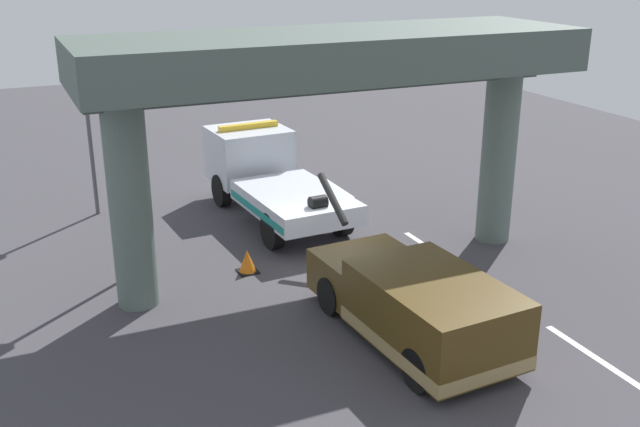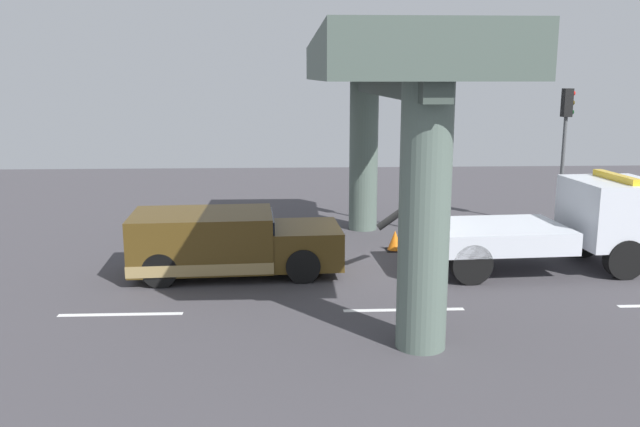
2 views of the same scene
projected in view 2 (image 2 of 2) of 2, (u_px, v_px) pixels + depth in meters
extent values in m
cube|color=#423F44|center=(384.00, 273.00, 17.04)|extent=(60.00, 40.00, 0.10)
cube|color=silver|center=(121.00, 314.00, 13.91)|extent=(2.60, 0.16, 0.01)
cube|color=silver|center=(404.00, 310.00, 14.18)|extent=(2.60, 0.16, 0.01)
cube|color=silver|center=(488.00, 236.00, 16.90)|extent=(3.98, 2.63, 0.55)
cube|color=silver|center=(613.00, 212.00, 17.13)|extent=(2.18, 2.42, 1.65)
cube|color=black|center=(637.00, 198.00, 17.12)|extent=(0.19, 2.21, 0.66)
cube|color=teal|center=(472.00, 228.00, 18.09)|extent=(3.64, 0.24, 0.20)
cylinder|color=black|center=(404.00, 209.00, 16.52)|extent=(1.42, 0.26, 1.07)
cylinder|color=black|center=(435.00, 222.00, 16.67)|extent=(0.39, 0.47, 0.36)
cube|color=yellow|center=(616.00, 177.00, 16.95)|extent=(0.35, 1.93, 0.16)
cylinder|color=black|center=(583.00, 239.00, 18.32)|extent=(1.02, 0.38, 1.00)
cylinder|color=black|center=(625.00, 259.00, 16.30)|extent=(1.02, 0.38, 1.00)
cylinder|color=black|center=(446.00, 243.00, 17.91)|extent=(1.02, 0.38, 1.00)
cylinder|color=black|center=(471.00, 264.00, 15.89)|extent=(1.02, 0.38, 1.00)
cube|color=#4C3814|center=(203.00, 239.00, 16.60)|extent=(3.58, 2.40, 1.35)
cube|color=#4C3814|center=(306.00, 244.00, 16.91)|extent=(1.85, 2.21, 0.95)
cube|color=black|center=(272.00, 226.00, 16.72)|extent=(0.18, 1.94, 0.59)
cube|color=#9E8451|center=(203.00, 258.00, 16.70)|extent=(3.60, 2.42, 0.28)
cylinder|color=black|center=(297.00, 246.00, 17.89)|extent=(0.86, 0.33, 0.84)
cylinder|color=black|center=(303.00, 266.00, 16.02)|extent=(0.86, 0.33, 0.84)
cylinder|color=black|center=(169.00, 249.00, 17.53)|extent=(0.86, 0.33, 0.84)
cylinder|color=black|center=(160.00, 270.00, 15.66)|extent=(0.86, 0.33, 0.84)
cylinder|color=#596B60|center=(364.00, 156.00, 21.30)|extent=(0.92, 0.92, 4.82)
cylinder|color=#596B60|center=(424.00, 219.00, 11.79)|extent=(0.92, 0.92, 4.82)
cube|color=#4B5B52|center=(388.00, 59.00, 15.95)|extent=(3.60, 11.72, 1.00)
cube|color=#3E4A43|center=(387.00, 88.00, 16.09)|extent=(0.50, 11.32, 0.36)
cylinder|color=#515456|center=(410.00, 173.00, 21.44)|extent=(0.12, 0.12, 3.70)
cube|color=black|center=(412.00, 101.00, 20.98)|extent=(0.28, 0.32, 0.90)
sphere|color=red|center=(418.00, 91.00, 20.92)|extent=(0.18, 0.18, 0.18)
sphere|color=#3A2D06|center=(417.00, 101.00, 20.98)|extent=(0.18, 0.18, 0.18)
sphere|color=black|center=(417.00, 111.00, 21.04)|extent=(0.18, 0.18, 0.18)
cylinder|color=#515456|center=(562.00, 173.00, 21.68)|extent=(0.12, 0.12, 3.64)
cube|color=black|center=(567.00, 103.00, 21.22)|extent=(0.28, 0.32, 0.90)
sphere|color=red|center=(573.00, 93.00, 21.17)|extent=(0.18, 0.18, 0.18)
sphere|color=#3A2D06|center=(572.00, 103.00, 21.23)|extent=(0.18, 0.18, 0.18)
sphere|color=black|center=(571.00, 112.00, 21.29)|extent=(0.18, 0.18, 0.18)
cone|color=orange|center=(395.00, 240.00, 19.00)|extent=(0.45, 0.45, 0.59)
cube|color=black|center=(395.00, 250.00, 19.06)|extent=(0.49, 0.49, 0.03)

